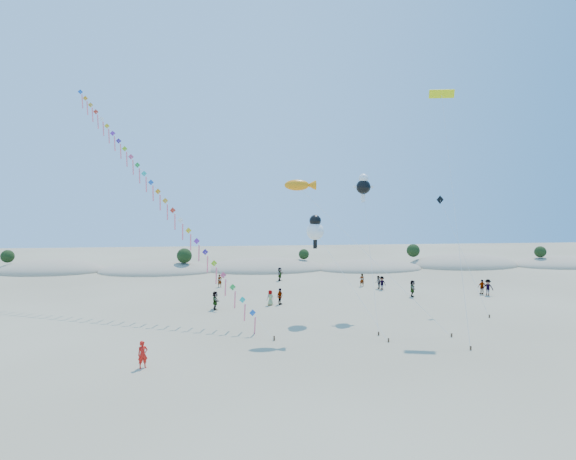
{
  "coord_description": "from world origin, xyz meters",
  "views": [
    {
      "loc": [
        -3.76,
        -27.94,
        11.38
      ],
      "look_at": [
        0.41,
        14.0,
        8.31
      ],
      "focal_mm": 30.0,
      "sensor_mm": 36.0,
      "label": 1
    }
  ],
  "objects_px": {
    "kite_train": "(152,185)",
    "parafoil_kite": "(442,98)",
    "fish_kite": "(301,186)",
    "flyer_foreground": "(143,355)"
  },
  "relations": [
    {
      "from": "kite_train",
      "to": "parafoil_kite",
      "type": "distance_m",
      "value": 28.73
    },
    {
      "from": "fish_kite",
      "to": "parafoil_kite",
      "type": "relative_size",
      "value": 0.63
    },
    {
      "from": "parafoil_kite",
      "to": "kite_train",
      "type": "bearing_deg",
      "value": 166.54
    },
    {
      "from": "fish_kite",
      "to": "flyer_foreground",
      "type": "bearing_deg",
      "value": -143.14
    },
    {
      "from": "kite_train",
      "to": "flyer_foreground",
      "type": "relative_size",
      "value": 13.4
    },
    {
      "from": "parafoil_kite",
      "to": "flyer_foreground",
      "type": "distance_m",
      "value": 33.08
    },
    {
      "from": "kite_train",
      "to": "parafoil_kite",
      "type": "bearing_deg",
      "value": -13.46
    },
    {
      "from": "kite_train",
      "to": "parafoil_kite",
      "type": "height_order",
      "value": "kite_train"
    },
    {
      "from": "kite_train",
      "to": "flyer_foreground",
      "type": "bearing_deg",
      "value": -82.59
    },
    {
      "from": "fish_kite",
      "to": "parafoil_kite",
      "type": "distance_m",
      "value": 15.47
    }
  ]
}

